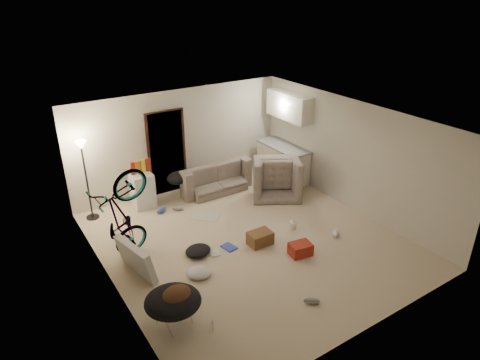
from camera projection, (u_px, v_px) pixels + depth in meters
floor at (249, 240)px, 8.69m from camera, size 5.50×6.00×0.02m
ceiling at (250, 121)px, 7.62m from camera, size 5.50×6.00×0.02m
wall_back at (180, 140)px, 10.44m from camera, size 5.50×0.02×2.50m
wall_front at (373, 264)px, 5.87m from camera, size 5.50×0.02×2.50m
wall_left at (106, 226)px, 6.79m from camera, size 0.02×6.00×2.50m
wall_right at (352, 155)px, 9.52m from camera, size 0.02×6.00×2.50m
doorway at (166, 153)px, 10.31m from camera, size 0.85×0.10×2.04m
door_trim at (167, 153)px, 10.29m from camera, size 0.97×0.04×2.10m
floor_lamp at (84, 164)px, 8.95m from camera, size 0.28×0.28×1.81m
kitchen_counter at (283, 163)px, 11.22m from camera, size 0.60×1.50×0.88m
counter_top at (283, 147)px, 11.03m from camera, size 0.64×1.54×0.04m
kitchen_uppers at (289, 106)px, 10.65m from camera, size 0.38×1.40×0.65m
sofa at (213, 179)px, 10.71m from camera, size 1.86×0.74×0.54m
armchair at (275, 178)px, 10.53m from camera, size 1.49×1.44×0.74m
bicycle at (124, 237)px, 7.88m from camera, size 1.98×1.06×1.09m
book_asset at (212, 333)px, 6.39m from camera, size 0.29×0.28×0.02m
mini_fridge at (143, 190)px, 9.84m from camera, size 0.48×0.48×0.81m
snack_box_0 at (133, 168)px, 9.50m from camera, size 0.10×0.08×0.30m
snack_box_1 at (138, 167)px, 9.56m from camera, size 0.12×0.10×0.30m
snack_box_2 at (143, 166)px, 9.62m from camera, size 0.11×0.09×0.30m
snack_box_3 at (148, 165)px, 9.68m from camera, size 0.10×0.07×0.30m
saucer_chair at (173, 305)px, 6.41m from camera, size 0.86×0.86×0.61m
hoodie at (176, 295)px, 6.34m from camera, size 0.59×0.54×0.22m
sofa_drape at (178, 178)px, 10.13m from camera, size 0.64×0.57×0.28m
tv_box at (136, 259)px, 7.55m from camera, size 0.45×1.01×0.66m
drink_case_a at (260, 238)px, 8.51m from camera, size 0.47×0.34×0.27m
drink_case_b at (300, 249)px, 8.19m from camera, size 0.46×0.37×0.24m
juicer at (293, 224)px, 9.07m from camera, size 0.16×0.16×0.22m
newspaper at (206, 216)px, 9.58m from camera, size 0.76×0.76×0.01m
book_blue at (229, 247)px, 8.43m from camera, size 0.27×0.33×0.03m
book_white at (215, 253)px, 8.26m from camera, size 0.24×0.27×0.02m
shoe_0 at (161, 211)px, 9.70m from camera, size 0.30×0.22×0.10m
shoe_1 at (178, 209)px, 9.78m from camera, size 0.28×0.26×0.10m
shoe_3 at (312, 301)px, 6.96m from camera, size 0.29×0.25×0.10m
shoe_4 at (335, 233)px, 8.82m from camera, size 0.28×0.29×0.11m
clothes_lump_a at (198, 251)px, 8.20m from camera, size 0.56×0.50×0.16m
clothes_lump_c at (199, 273)px, 7.61m from camera, size 0.59×0.57×0.14m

